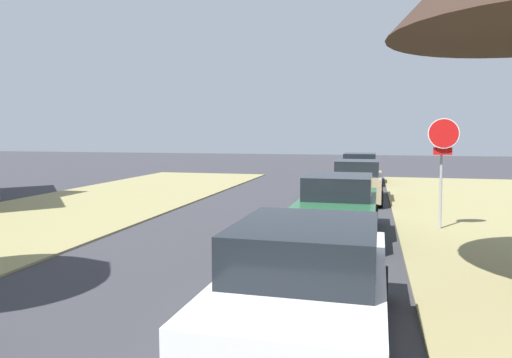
{
  "coord_description": "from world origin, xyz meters",
  "views": [
    {
      "loc": [
        2.91,
        1.18,
        2.61
      ],
      "look_at": [
        0.61,
        10.54,
        1.68
      ],
      "focal_mm": 33.2,
      "sensor_mm": 36.0,
      "label": 1
    }
  ],
  "objects_px": {
    "stop_sign_far": "(443,149)",
    "parked_sedan_green": "(339,208)",
    "parked_sedan_navy": "(360,169)",
    "parked_sedan_white": "(308,289)",
    "parked_sedan_tan": "(357,182)"
  },
  "relations": [
    {
      "from": "stop_sign_far",
      "to": "parked_sedan_green",
      "type": "bearing_deg",
      "value": -152.0
    },
    {
      "from": "stop_sign_far",
      "to": "parked_sedan_navy",
      "type": "bearing_deg",
      "value": 101.47
    },
    {
      "from": "parked_sedan_white",
      "to": "parked_sedan_navy",
      "type": "xyz_separation_m",
      "value": [
        0.11,
        19.91,
        0.0
      ]
    },
    {
      "from": "stop_sign_far",
      "to": "parked_sedan_navy",
      "type": "xyz_separation_m",
      "value": [
        -2.44,
        12.05,
        -1.46
      ]
    },
    {
      "from": "parked_sedan_white",
      "to": "parked_sedan_navy",
      "type": "distance_m",
      "value": 19.91
    },
    {
      "from": "parked_sedan_green",
      "to": "parked_sedan_navy",
      "type": "height_order",
      "value": "same"
    },
    {
      "from": "stop_sign_far",
      "to": "parked_sedan_navy",
      "type": "relative_size",
      "value": 0.67
    },
    {
      "from": "parked_sedan_green",
      "to": "parked_sedan_tan",
      "type": "bearing_deg",
      "value": 87.79
    },
    {
      "from": "stop_sign_far",
      "to": "parked_sedan_tan",
      "type": "distance_m",
      "value": 6.0
    },
    {
      "from": "stop_sign_far",
      "to": "parked_sedan_green",
      "type": "relative_size",
      "value": 0.67
    },
    {
      "from": "parked_sedan_white",
      "to": "stop_sign_far",
      "type": "bearing_deg",
      "value": 72.01
    },
    {
      "from": "stop_sign_far",
      "to": "parked_sedan_green",
      "type": "xyz_separation_m",
      "value": [
        -2.62,
        -1.39,
        -1.46
      ]
    },
    {
      "from": "parked_sedan_white",
      "to": "parked_sedan_green",
      "type": "xyz_separation_m",
      "value": [
        -0.07,
        6.46,
        0.0
      ]
    },
    {
      "from": "parked_sedan_tan",
      "to": "parked_sedan_navy",
      "type": "bearing_deg",
      "value": 90.7
    },
    {
      "from": "parked_sedan_green",
      "to": "parked_sedan_tan",
      "type": "xyz_separation_m",
      "value": [
        0.26,
        6.71,
        0.0
      ]
    }
  ]
}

